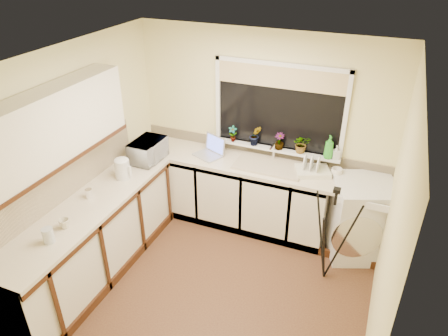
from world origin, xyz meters
TOP-DOWN VIEW (x-y plane):
  - floor at (0.00, 0.00)m, footprint 3.20×3.20m
  - ceiling at (0.00, 0.00)m, footprint 3.20×3.20m
  - wall_back at (0.00, 1.50)m, footprint 3.20×0.00m
  - wall_front at (0.00, -1.50)m, footprint 3.20×0.00m
  - wall_left at (-1.60, 0.00)m, footprint 0.00×3.00m
  - wall_right at (1.60, 0.00)m, footprint 0.00×3.00m
  - base_cabinet_back at (-0.33, 1.20)m, footprint 2.55×0.60m
  - base_cabinet_left at (-1.30, -0.30)m, footprint 0.54×2.40m
  - worktop_back at (0.00, 1.20)m, footprint 3.20×0.60m
  - worktop_left at (-1.30, -0.30)m, footprint 0.60×2.40m
  - upper_cabinet at (-1.44, -0.45)m, footprint 0.28×1.90m
  - splashback_left at (-1.59, -0.30)m, footprint 0.02×2.40m
  - splashback_back at (0.00, 1.49)m, footprint 3.20×0.02m
  - window_glass at (0.20, 1.49)m, footprint 1.50×0.02m
  - window_blind at (0.20, 1.46)m, footprint 1.50×0.02m
  - windowsill at (0.20, 1.43)m, footprint 1.60×0.14m
  - sink at (0.20, 1.20)m, footprint 0.82×0.46m
  - faucet at (0.20, 1.38)m, footprint 0.03×0.03m
  - washing_machine at (1.34, 1.16)m, footprint 0.86×0.84m
  - laptop at (-0.57, 1.22)m, footprint 0.41×0.39m
  - kettle at (-1.27, 0.31)m, footprint 0.17×0.17m
  - dish_rack at (0.72, 1.23)m, footprint 0.47×0.42m
  - tripod at (1.08, 0.57)m, footprint 0.72×0.72m
  - glass_jug at (-1.24, -0.92)m, footprint 0.10×0.10m
  - steel_jar at (-1.37, -0.18)m, footprint 0.07×0.07m
  - microwave at (-1.23, 0.80)m, footprint 0.33×0.48m
  - plant_a at (-0.35, 1.39)m, footprint 0.12×0.10m
  - plant_b at (-0.05, 1.40)m, footprint 0.18×0.16m
  - plant_c at (0.25, 1.41)m, footprint 0.13×0.13m
  - plant_d at (0.52, 1.42)m, footprint 0.25×0.24m
  - soap_bottle_green at (0.85, 1.40)m, footprint 0.14×0.14m
  - soap_bottle_clear at (0.94, 1.41)m, footprint 0.10×0.10m
  - cup_back at (0.99, 1.28)m, footprint 0.16×0.16m
  - cup_left at (-1.25, -0.69)m, footprint 0.13×0.13m

SIDE VIEW (x-z plane):
  - floor at x=0.00m, z-range 0.00..0.00m
  - base_cabinet_back at x=-0.33m, z-range 0.00..0.86m
  - base_cabinet_left at x=-1.30m, z-range 0.00..0.86m
  - washing_machine at x=1.34m, z-range 0.00..0.94m
  - tripod at x=1.08m, z-range 0.00..1.16m
  - worktop_back at x=0.00m, z-range 0.86..0.90m
  - worktop_left at x=-1.30m, z-range 0.86..0.90m
  - sink at x=0.20m, z-range 0.90..0.93m
  - dish_rack at x=0.72m, z-range 0.90..0.96m
  - cup_left at x=-1.25m, z-range 0.90..0.99m
  - cup_back at x=0.99m, z-range 0.90..1.00m
  - steel_jar at x=-1.37m, z-range 0.90..1.00m
  - laptop at x=-0.57m, z-range 0.84..1.09m
  - splashback_back at x=0.00m, z-range 0.90..1.04m
  - glass_jug at x=-1.24m, z-range 0.90..1.05m
  - kettle at x=-1.27m, z-range 0.90..1.13m
  - faucet at x=0.20m, z-range 0.90..1.14m
  - microwave at x=-1.23m, z-range 0.90..1.16m
  - windowsill at x=0.20m, z-range 1.02..1.05m
  - splashback_left at x=-1.59m, z-range 0.90..1.35m
  - soap_bottle_clear at x=0.94m, z-range 1.05..1.22m
  - plant_c at x=0.25m, z-range 1.05..1.26m
  - plant_a at x=-0.35m, z-range 1.05..1.26m
  - plant_d at x=0.52m, z-range 1.05..1.28m
  - plant_b at x=-0.05m, z-range 1.05..1.31m
  - soap_bottle_green at x=0.85m, z-range 1.05..1.33m
  - wall_back at x=0.00m, z-range -0.38..2.83m
  - wall_front at x=0.00m, z-range -0.38..2.83m
  - wall_left at x=-1.60m, z-range -0.27..2.73m
  - wall_right at x=1.60m, z-range -0.27..2.73m
  - window_glass at x=0.20m, z-range 1.05..2.05m
  - upper_cabinet at x=-1.44m, z-range 1.45..2.15m
  - window_blind at x=0.20m, z-range 1.80..2.05m
  - ceiling at x=0.00m, z-range 2.45..2.45m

